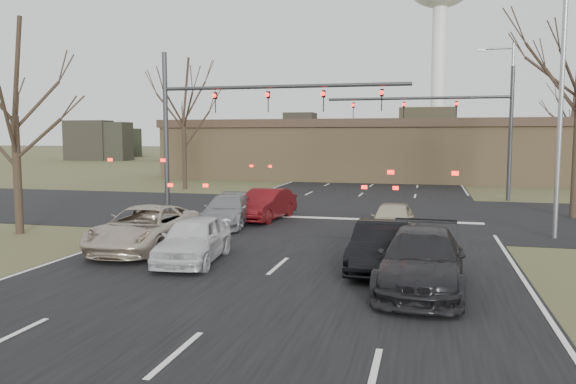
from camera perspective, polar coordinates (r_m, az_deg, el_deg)
name	(u,v)px	position (r m, az deg, el deg)	size (l,w,h in m)	color
ground	(247,294)	(14.10, -4.24, -10.30)	(360.00, 360.00, 0.00)	#4A522C
road_main	(394,166)	(73.09, 10.70, 2.59)	(14.00, 300.00, 0.02)	black
road_cross	(340,213)	(28.46, 5.29, -2.12)	(200.00, 14.00, 0.02)	black
building	(402,150)	(50.93, 11.53, 4.24)	(42.40, 10.40, 5.30)	olive
mast_arm_near	(227,111)	(27.58, -6.18, 8.15)	(12.12, 0.24, 8.00)	#383A3D
mast_arm_far	(462,117)	(35.93, 17.24, 7.27)	(11.12, 0.24, 8.00)	#383A3D
streetlight_right_near	(556,90)	(23.37, 25.60, 9.33)	(2.34, 0.25, 10.00)	gray
streetlight_right_far	(508,110)	(40.22, 21.46, 7.75)	(2.34, 0.25, 10.00)	gray
tree_left_near	(12,67)	(24.74, -26.23, 11.36)	(5.10, 5.10, 8.50)	black
tree_left_far	(183,88)	(41.76, -10.60, 10.38)	(5.70, 5.70, 9.50)	black
tree_right_far	(573,96)	(49.14, 26.97, 8.69)	(5.40, 5.40, 9.00)	black
car_silver_suv	(145,228)	(19.78, -14.31, -3.61)	(2.47, 5.35, 1.49)	#B6A893
car_white_sedan	(194,239)	(17.63, -9.57, -4.74)	(1.68, 4.18, 1.43)	silver
car_black_hatch	(381,246)	(16.61, 9.43, -5.44)	(1.47, 4.22, 1.39)	black
car_charcoal_sedan	(421,260)	(14.70, 13.39, -6.76)	(2.11, 5.19, 1.51)	black
car_grey_ahead	(228,211)	(24.36, -6.13, -1.90)	(1.87, 4.60, 1.34)	gray
car_red_ahead	(265,205)	(25.96, -2.32, -1.29)	(1.52, 4.36, 1.44)	#4E0B0E
car_silver_ahead	(393,220)	(22.02, 10.60, -2.77)	(1.59, 3.95, 1.35)	#BDB599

